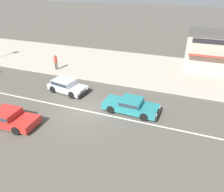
{
  "coord_description": "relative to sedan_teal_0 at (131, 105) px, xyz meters",
  "views": [
    {
      "loc": [
        7.05,
        -12.45,
        8.82
      ],
      "look_at": [
        1.77,
        1.54,
        0.8
      ],
      "focal_mm": 35.0,
      "sensor_mm": 36.0,
      "label": 1
    }
  ],
  "objects": [
    {
      "name": "sedan_red_4",
      "position": [
        -7.45,
        -4.51,
        0.0
      ],
      "size": [
        4.38,
        1.92,
        1.06
      ],
      "color": "red",
      "rests_on": "ground"
    },
    {
      "name": "ground_plane",
      "position": [
        -3.43,
        -1.14,
        -0.53
      ],
      "size": [
        160.0,
        160.0,
        0.0
      ],
      "primitive_type": "plane",
      "color": "#544F47"
    },
    {
      "name": "lane_centre_stripe",
      "position": [
        -3.43,
        -1.14,
        -0.53
      ],
      "size": [
        50.4,
        0.14,
        0.01
      ],
      "primitive_type": "cube",
      "color": "silver",
      "rests_on": "ground"
    },
    {
      "name": "hatchback_silver_5",
      "position": [
        -6.25,
        1.22,
        0.05
      ],
      "size": [
        3.74,
        2.18,
        1.1
      ],
      "color": "#B7BABF",
      "rests_on": "ground"
    },
    {
      "name": "sedan_teal_0",
      "position": [
        0.0,
        0.0,
        0.0
      ],
      "size": [
        4.27,
        1.94,
        1.06
      ],
      "color": "teal",
      "rests_on": "ground"
    },
    {
      "name": "pedestrian_near_clock",
      "position": [
        -9.92,
        5.16,
        0.58
      ],
      "size": [
        0.34,
        0.34,
        1.65
      ],
      "color": "#4C4238",
      "rests_on": "kerb_strip"
    },
    {
      "name": "shopfront_corner_warung",
      "position": [
        6.17,
        11.35,
        1.59
      ],
      "size": [
        6.54,
        4.86,
        3.93
      ],
      "color": "#B2A893",
      "rests_on": "kerb_strip"
    },
    {
      "name": "kerb_strip",
      "position": [
        -3.43,
        9.0,
        -0.46
      ],
      "size": [
        68.0,
        10.0,
        0.15
      ],
      "primitive_type": "cube",
      "color": "#ADA393",
      "rests_on": "ground"
    }
  ]
}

